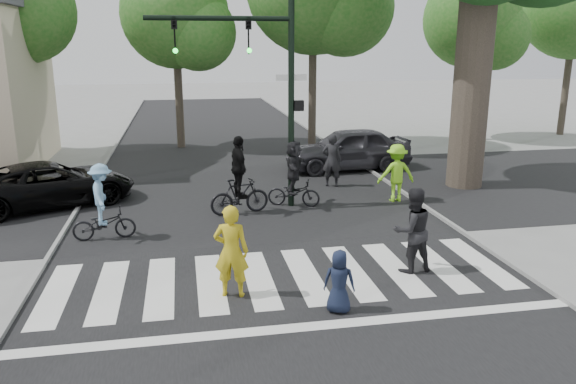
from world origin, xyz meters
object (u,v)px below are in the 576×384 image
pedestrian_adult (412,230)px  cyclist_mid (239,182)px  traffic_signal (262,74)px  pedestrian_woman (231,251)px  cyclist_right (294,177)px  cyclist_left (103,207)px  car_grey (348,149)px  car_suv (51,184)px  pedestrian_child (339,282)px

pedestrian_adult → cyclist_mid: bearing=-65.2°
traffic_signal → pedestrian_adult: 6.60m
pedestrian_woman → pedestrian_adult: (3.88, 0.52, 0.01)m
pedestrian_adult → cyclist_right: size_ratio=0.92×
pedestrian_woman → cyclist_left: bearing=-39.8°
traffic_signal → cyclist_mid: 3.11m
car_grey → pedestrian_adult: bearing=-11.7°
traffic_signal → car_suv: bearing=167.5°
pedestrian_woman → car_suv: pedestrian_woman is taller
traffic_signal → pedestrian_adult: size_ratio=3.25×
pedestrian_woman → traffic_signal: bearing=-90.1°
cyclist_left → car_grey: 10.53m
pedestrian_child → car_grey: size_ratio=0.25×
pedestrian_child → car_suv: bearing=-31.8°
pedestrian_adult → car_grey: 10.00m
pedestrian_woman → pedestrian_child: 2.14m
car_grey → pedestrian_child: bearing=-20.2°
cyclist_mid → cyclist_right: bearing=15.9°
pedestrian_woman → cyclist_left: size_ratio=0.95×
pedestrian_woman → cyclist_mid: size_ratio=0.81×
pedestrian_child → cyclist_left: 6.76m
pedestrian_child → car_suv: (-6.60, 8.30, 0.08)m
car_grey → traffic_signal: bearing=-44.1°
traffic_signal → pedestrian_woman: traffic_signal is taller
pedestrian_child → pedestrian_woman: bearing=-9.5°
cyclist_right → car_suv: size_ratio=0.41×
car_suv → car_grey: size_ratio=1.01×
pedestrian_child → car_grey: car_grey is taller
car_suv → traffic_signal: bearing=-126.1°
traffic_signal → cyclist_right: size_ratio=3.00×
pedestrian_adult → pedestrian_woman: bearing=-0.6°
traffic_signal → cyclist_left: size_ratio=3.12×
cyclist_left → car_suv: cyclist_left is taller
pedestrian_woman → pedestrian_child: (1.85, -1.03, -0.33)m
traffic_signal → cyclist_right: traffic_signal is taller
cyclist_mid → pedestrian_child: bearing=-80.0°
pedestrian_adult → car_grey: pedestrian_adult is taller
pedestrian_adult → car_suv: bearing=-46.3°
pedestrian_woman → car_suv: 8.69m
traffic_signal → cyclist_mid: size_ratio=2.66×
traffic_signal → pedestrian_adult: (2.41, -5.38, -2.98)m
pedestrian_woman → cyclist_left: 4.78m
pedestrian_child → car_grey: bearing=-87.6°
traffic_signal → cyclist_mid: traffic_signal is taller
pedestrian_child → cyclist_left: (-4.68, 4.88, 0.24)m
car_suv → car_grey: (10.16, 3.13, 0.14)m
pedestrian_woman → pedestrian_child: bearing=164.7°
pedestrian_woman → cyclist_mid: cyclist_mid is taller
traffic_signal → car_grey: size_ratio=1.25×
pedestrian_woman → cyclist_right: (2.39, 5.86, -0.03)m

